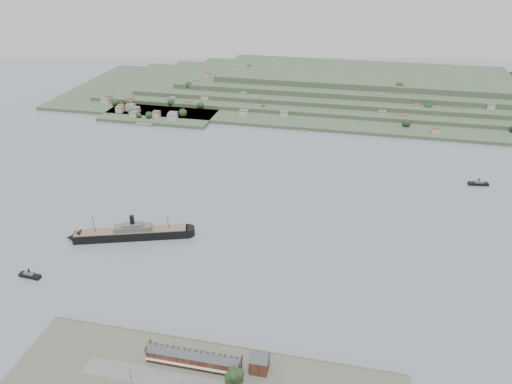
% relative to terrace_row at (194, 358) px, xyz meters
% --- Properties ---
extents(ground, '(1400.00, 1400.00, 0.00)m').
position_rel_terrace_row_xyz_m(ground, '(10.00, 168.02, -6.84)').
color(ground, slate).
rests_on(ground, ground).
extents(terrace_row, '(55.60, 9.80, 11.07)m').
position_rel_terrace_row_xyz_m(terrace_row, '(0.00, 0.00, 0.00)').
color(terrace_row, '#3F1D16').
rests_on(terrace_row, ground).
extents(gabled_building, '(10.40, 10.18, 14.09)m').
position_rel_terrace_row_xyz_m(gabled_building, '(37.50, 4.02, 1.34)').
color(gabled_building, '#3F1D16').
rests_on(gabled_building, ground).
extents(far_peninsula, '(760.00, 309.00, 30.00)m').
position_rel_terrace_row_xyz_m(far_peninsula, '(37.91, 561.12, 5.04)').
color(far_peninsula, '#31452E').
rests_on(far_peninsula, ground).
extents(steamship, '(99.97, 42.69, 24.76)m').
position_rel_terrace_row_xyz_m(steamship, '(-96.60, 117.87, -2.27)').
color(steamship, black).
rests_on(steamship, ground).
extents(tugboat, '(16.94, 5.78, 7.48)m').
position_rel_terrace_row_xyz_m(tugboat, '(-143.38, 53.94, -5.02)').
color(tugboat, black).
rests_on(tugboat, ground).
extents(ferry_west, '(19.68, 7.40, 7.21)m').
position_rel_terrace_row_xyz_m(ferry_west, '(-256.49, 393.02, -5.11)').
color(ferry_west, black).
rests_on(ferry_west, ground).
extents(ferry_east, '(20.06, 8.10, 7.31)m').
position_rel_terrace_row_xyz_m(ferry_east, '(198.50, 283.24, -5.08)').
color(ferry_east, black).
rests_on(ferry_east, ground).
extents(fig_tree, '(10.22, 8.85, 11.40)m').
position_rel_terrace_row_xyz_m(fig_tree, '(26.38, -9.38, 2.12)').
color(fig_tree, '#3E2D1C').
rests_on(fig_tree, ground).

